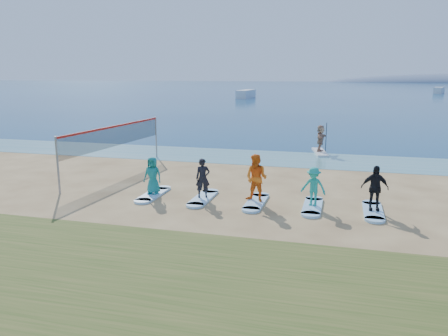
% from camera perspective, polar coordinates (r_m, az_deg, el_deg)
% --- Properties ---
extents(ground, '(600.00, 600.00, 0.00)m').
position_cam_1_polar(ground, '(17.30, -2.88, -4.85)').
color(ground, tan).
rests_on(ground, ground).
extents(shallow_water, '(600.00, 600.00, 0.00)m').
position_cam_1_polar(shallow_water, '(27.20, 3.93, 1.43)').
color(shallow_water, teal).
rests_on(shallow_water, ground).
extents(ocean, '(600.00, 600.00, 0.00)m').
position_cam_1_polar(ocean, '(175.88, 13.60, 10.16)').
color(ocean, navy).
rests_on(ocean, ground).
extents(volleyball_net, '(0.68, 9.07, 2.50)m').
position_cam_1_polar(volleyball_net, '(23.36, -14.01, 4.04)').
color(volleyball_net, gray).
rests_on(volleyball_net, ground).
extents(paddleboard, '(1.27, 3.08, 0.12)m').
position_cam_1_polar(paddleboard, '(29.27, 12.41, 2.04)').
color(paddleboard, silver).
rests_on(paddleboard, ground).
extents(paddleboarder, '(0.74, 1.65, 1.72)m').
position_cam_1_polar(paddleboarder, '(29.13, 12.49, 3.82)').
color(paddleboarder, tan).
rests_on(paddleboarder, paddleboard).
extents(boat_offshore_a, '(2.66, 8.72, 1.72)m').
position_cam_1_polar(boat_offshore_a, '(96.43, 2.87, 9.12)').
color(boat_offshore_a, silver).
rests_on(boat_offshore_a, ground).
extents(boat_offshore_b, '(3.90, 6.63, 1.66)m').
position_cam_1_polar(boat_offshore_b, '(132.80, 26.24, 8.73)').
color(boat_offshore_b, silver).
rests_on(boat_offshore_b, ground).
extents(surfboard_0, '(0.70, 2.20, 0.09)m').
position_cam_1_polar(surfboard_0, '(18.85, -9.22, -3.42)').
color(surfboard_0, '#A4DBFF').
rests_on(surfboard_0, ground).
extents(student_0, '(0.78, 0.52, 1.57)m').
position_cam_1_polar(student_0, '(18.65, -9.31, -0.96)').
color(student_0, '#1A7F78').
rests_on(student_0, surfboard_0).
extents(surfboard_1, '(0.70, 2.20, 0.09)m').
position_cam_1_polar(surfboard_1, '(18.07, -2.75, -3.95)').
color(surfboard_1, '#A4DBFF').
rests_on(surfboard_1, ground).
extents(student_1, '(0.69, 0.59, 1.61)m').
position_cam_1_polar(student_1, '(17.86, -2.78, -1.33)').
color(student_1, black).
rests_on(student_1, surfboard_1).
extents(surfboard_2, '(0.70, 2.20, 0.09)m').
position_cam_1_polar(surfboard_2, '(17.54, 4.20, -4.47)').
color(surfboard_2, '#A4DBFF').
rests_on(surfboard_2, ground).
extents(student_2, '(1.08, 0.94, 1.89)m').
position_cam_1_polar(student_2, '(17.29, 4.25, -1.32)').
color(student_2, orange).
rests_on(student_2, surfboard_2).
extents(surfboard_3, '(0.70, 2.20, 0.09)m').
position_cam_1_polar(surfboard_3, '(17.29, 11.49, -4.94)').
color(surfboard_3, '#A4DBFF').
rests_on(surfboard_3, ground).
extents(student_3, '(1.08, 0.78, 1.50)m').
position_cam_1_polar(student_3, '(17.07, 11.60, -2.38)').
color(student_3, teal).
rests_on(student_3, surfboard_3).
extents(surfboard_4, '(0.70, 2.20, 0.09)m').
position_cam_1_polar(surfboard_4, '(17.32, 18.88, -5.33)').
color(surfboard_4, '#A4DBFF').
rests_on(surfboard_4, ground).
extents(student_4, '(1.02, 0.50, 1.69)m').
position_cam_1_polar(student_4, '(17.08, 19.08, -2.48)').
color(student_4, black).
rests_on(student_4, surfboard_4).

